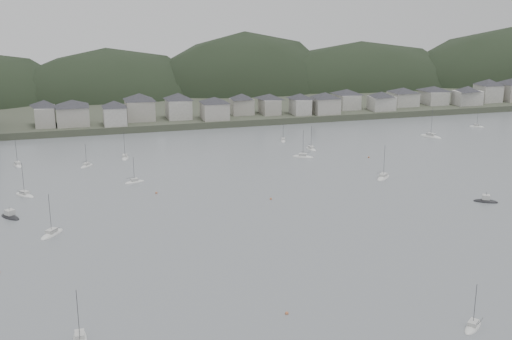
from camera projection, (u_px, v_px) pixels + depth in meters
name	position (u px, v px, depth m)	size (l,w,h in m)	color
ground	(358.00, 290.00, 131.82)	(900.00, 900.00, 0.00)	slate
far_shore_land	(158.00, 89.00, 404.62)	(900.00, 250.00, 3.00)	#383D2D
forested_ridge	(173.00, 116.00, 385.59)	(851.55, 103.94, 102.57)	black
waterfront_town	(293.00, 101.00, 313.01)	(451.48, 28.46, 12.92)	#A09D92
sailboat_lead	(87.00, 166.00, 227.17)	(5.63, 6.20, 8.74)	silver
moored_fleet	(233.00, 198.00, 190.88)	(254.22, 166.16, 13.69)	silver
motor_launch_near	(486.00, 201.00, 188.05)	(7.28, 5.87, 3.69)	black
motor_launch_far	(10.00, 217.00, 174.79)	(6.67, 7.76, 3.82)	black
mooring_buoys	(312.00, 217.00, 174.63)	(156.49, 111.15, 0.70)	#BC683E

